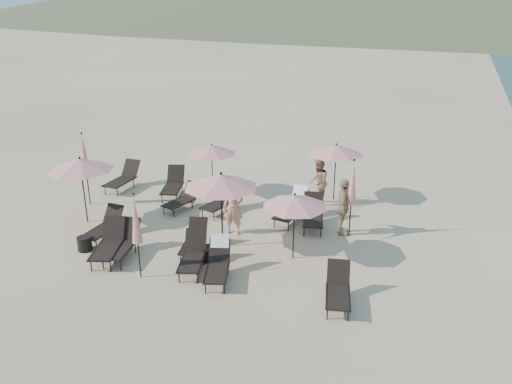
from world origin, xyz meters
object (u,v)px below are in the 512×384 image
at_px(lounger_3, 194,240).
at_px(lounger_10, 293,206).
at_px(lounger_9, 222,200).
at_px(beachgoer_a, 233,207).
at_px(lounger_6, 123,177).
at_px(umbrella_open_2, 295,201).
at_px(lounger_5, 338,289).
at_px(umbrella_open_3, 212,149).
at_px(umbrella_closed_0, 136,219).
at_px(lounger_8, 182,199).
at_px(umbrella_open_1, 221,181).
at_px(umbrella_closed_1, 353,183).
at_px(umbrella_closed_2, 84,155).
at_px(lounger_11, 313,214).
at_px(lounger_4, 218,261).
at_px(umbrella_open_4, 336,150).
at_px(side_table_0, 85,244).
at_px(lounger_0, 104,226).
at_px(beachgoer_c, 343,207).
at_px(lounger_1, 123,243).
at_px(lounger_12, 193,255).
at_px(beachgoer_b, 318,182).
at_px(lounger_2, 109,243).
at_px(lounger_7, 173,184).
at_px(side_table_1, 207,254).
at_px(umbrella_open_0, 80,164).

height_order(lounger_3, lounger_10, lounger_10).
height_order(lounger_9, beachgoer_a, beachgoer_a).
height_order(lounger_6, umbrella_open_2, umbrella_open_2).
xyz_separation_m(lounger_5, umbrella_open_3, (-6.41, 5.84, 1.42)).
bearing_deg(lounger_10, umbrella_closed_0, -109.69).
bearing_deg(lounger_8, beachgoer_a, -11.55).
relative_size(lounger_9, umbrella_open_1, 0.73).
height_order(lounger_3, umbrella_closed_1, umbrella_closed_1).
xyz_separation_m(umbrella_open_2, umbrella_closed_2, (-8.48, 1.23, 0.10)).
bearing_deg(umbrella_closed_0, lounger_11, 54.95).
xyz_separation_m(lounger_4, umbrella_open_4, (1.60, 7.01, 1.50)).
distance_m(lounger_5, umbrella_closed_1, 4.33).
relative_size(umbrella_closed_0, side_table_0, 5.61).
bearing_deg(lounger_8, umbrella_closed_0, -61.10).
bearing_deg(lounger_10, umbrella_closed_1, -5.81).
relative_size(lounger_9, lounger_11, 0.98).
relative_size(lounger_0, beachgoer_c, 0.86).
height_order(lounger_9, umbrella_closed_1, umbrella_closed_1).
height_order(lounger_8, umbrella_open_3, umbrella_open_3).
distance_m(lounger_1, lounger_5, 6.57).
xyz_separation_m(side_table_0, beachgoer_c, (7.12, 4.10, 0.73)).
relative_size(lounger_9, beachgoer_c, 0.95).
height_order(lounger_12, umbrella_open_2, umbrella_open_2).
relative_size(lounger_1, umbrella_open_1, 0.74).
bearing_deg(umbrella_closed_1, umbrella_closed_2, -174.49).
bearing_deg(umbrella_open_2, lounger_10, 107.91).
bearing_deg(beachgoer_b, beachgoer_c, 19.98).
height_order(lounger_2, umbrella_open_1, umbrella_open_1).
bearing_deg(lounger_4, umbrella_open_4, 57.72).
relative_size(lounger_7, lounger_12, 1.08).
xyz_separation_m(umbrella_open_1, umbrella_closed_1, (3.55, 2.23, -0.34)).
relative_size(lounger_1, umbrella_closed_1, 0.69).
bearing_deg(umbrella_open_4, side_table_1, -110.45).
height_order(lounger_4, umbrella_closed_1, umbrella_closed_1).
distance_m(lounger_0, lounger_12, 3.69).
bearing_deg(lounger_1, lounger_6, 113.59).
distance_m(lounger_1, umbrella_closed_2, 5.01).
xyz_separation_m(umbrella_open_3, side_table_0, (-1.51, -5.86, -1.62)).
xyz_separation_m(umbrella_open_0, umbrella_open_3, (2.89, 4.06, -0.25)).
xyz_separation_m(umbrella_open_0, umbrella_closed_0, (3.90, -2.53, -0.33)).
bearing_deg(umbrella_open_1, lounger_6, 152.02).
bearing_deg(lounger_1, beachgoer_b, 42.97).
xyz_separation_m(lounger_11, umbrella_closed_2, (-8.41, -1.17, 1.48)).
distance_m(umbrella_open_3, side_table_1, 5.76).
xyz_separation_m(lounger_5, lounger_6, (-10.07, 5.01, 0.07)).
height_order(umbrella_closed_0, beachgoer_a, umbrella_closed_0).
relative_size(lounger_10, umbrella_closed_0, 0.72).
bearing_deg(lounger_2, umbrella_closed_1, 13.57).
xyz_separation_m(umbrella_open_3, beachgoer_c, (5.61, -1.76, -0.89)).
height_order(lounger_1, umbrella_open_4, umbrella_open_4).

